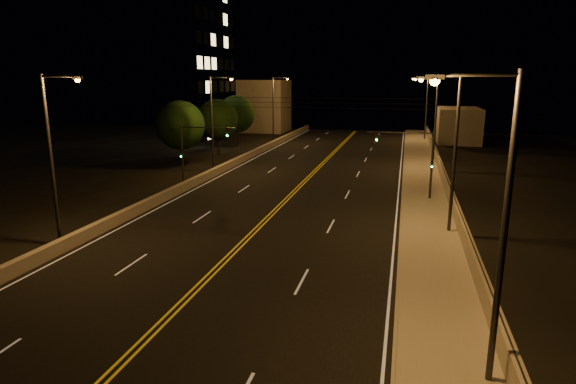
% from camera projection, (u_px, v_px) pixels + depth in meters
% --- Properties ---
extents(road, '(18.00, 120.00, 0.02)m').
position_uv_depth(road, '(266.00, 219.00, 32.77)').
color(road, black).
rests_on(road, ground).
extents(sidewalk, '(3.60, 120.00, 0.30)m').
position_uv_depth(sidewalk, '(431.00, 229.00, 30.25)').
color(sidewalk, '#9C9583').
rests_on(sidewalk, ground).
extents(curb, '(0.14, 120.00, 0.15)m').
position_uv_depth(curb, '(401.00, 228.00, 30.70)').
color(curb, '#9C9583').
rests_on(curb, ground).
extents(parapet_wall, '(0.30, 120.00, 1.00)m').
position_uv_depth(parapet_wall, '(460.00, 221.00, 29.72)').
color(parapet_wall, gray).
rests_on(parapet_wall, sidewalk).
extents(jersey_barrier, '(0.45, 120.00, 0.75)m').
position_uv_depth(jersey_barrier, '(144.00, 206.00, 34.81)').
color(jersey_barrier, gray).
rests_on(jersey_barrier, ground).
extents(distant_building_right, '(6.00, 10.00, 5.10)m').
position_uv_depth(distant_building_right, '(458.00, 125.00, 72.21)').
color(distant_building_right, gray).
rests_on(distant_building_right, ground).
extents(distant_building_left, '(8.00, 8.00, 9.12)m').
position_uv_depth(distant_building_left, '(265.00, 106.00, 86.58)').
color(distant_building_left, gray).
rests_on(distant_building_left, ground).
extents(parapet_rail, '(0.06, 120.00, 0.06)m').
position_uv_depth(parapet_rail, '(460.00, 212.00, 29.60)').
color(parapet_rail, black).
rests_on(parapet_rail, parapet_wall).
extents(lane_markings, '(17.32, 116.00, 0.00)m').
position_uv_depth(lane_markings, '(266.00, 219.00, 32.70)').
color(lane_markings, silver).
rests_on(lane_markings, road).
extents(streetlight_0, '(2.55, 0.28, 9.62)m').
position_uv_depth(streetlight_0, '(496.00, 216.00, 13.75)').
color(streetlight_0, '#2D2D33').
rests_on(streetlight_0, ground).
extents(streetlight_1, '(2.55, 0.28, 9.62)m').
position_uv_depth(streetlight_1, '(451.00, 145.00, 28.33)').
color(streetlight_1, '#2D2D33').
rests_on(streetlight_1, ground).
extents(streetlight_2, '(2.55, 0.28, 9.62)m').
position_uv_depth(streetlight_2, '(433.00, 117.00, 48.79)').
color(streetlight_2, '#2D2D33').
rests_on(streetlight_2, ground).
extents(streetlight_3, '(2.55, 0.28, 9.62)m').
position_uv_depth(streetlight_3, '(425.00, 105.00, 72.86)').
color(streetlight_3, '#2D2D33').
rests_on(streetlight_3, ground).
extents(streetlight_4, '(2.55, 0.28, 9.62)m').
position_uv_depth(streetlight_4, '(54.00, 150.00, 26.54)').
color(streetlight_4, '#2D2D33').
rests_on(streetlight_4, ground).
extents(streetlight_5, '(2.55, 0.28, 9.62)m').
position_uv_depth(streetlight_5, '(214.00, 118.00, 48.44)').
color(streetlight_5, '#2D2D33').
rests_on(streetlight_5, ground).
extents(streetlight_6, '(2.55, 0.28, 9.62)m').
position_uv_depth(streetlight_6, '(275.00, 105.00, 70.48)').
color(streetlight_6, '#2D2D33').
rests_on(streetlight_6, ground).
extents(traffic_signal_right, '(5.11, 0.31, 5.53)m').
position_uv_depth(traffic_signal_right, '(418.00, 156.00, 36.90)').
color(traffic_signal_right, '#2D2D33').
rests_on(traffic_signal_right, ground).
extents(traffic_signal_left, '(5.11, 0.31, 5.53)m').
position_uv_depth(traffic_signal_left, '(193.00, 148.00, 41.20)').
color(traffic_signal_left, '#2D2D33').
rests_on(traffic_signal_left, ground).
extents(overhead_wires, '(22.00, 0.03, 0.83)m').
position_uv_depth(overhead_wires, '(297.00, 103.00, 40.05)').
color(overhead_wires, black).
extents(building_tower, '(24.00, 15.00, 27.07)m').
position_uv_depth(building_tower, '(139.00, 53.00, 69.64)').
color(building_tower, gray).
rests_on(building_tower, ground).
extents(tree_0, '(5.26, 5.26, 7.12)m').
position_uv_depth(tree_0, '(180.00, 125.00, 51.56)').
color(tree_0, black).
rests_on(tree_0, ground).
extents(tree_1, '(5.10, 5.10, 6.91)m').
position_uv_depth(tree_1, '(218.00, 120.00, 60.15)').
color(tree_1, black).
rests_on(tree_1, ground).
extents(tree_2, '(5.24, 5.24, 7.10)m').
position_uv_depth(tree_2, '(236.00, 114.00, 67.71)').
color(tree_2, black).
rests_on(tree_2, ground).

